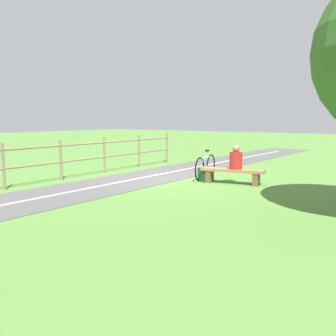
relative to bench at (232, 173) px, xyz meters
name	(u,v)px	position (x,y,z in m)	size (l,w,h in m)	color
ground_plane	(169,179)	(2.00, 0.47, -0.31)	(80.00, 80.00, 0.00)	#548438
paved_path	(44,197)	(2.94, 4.47, -0.30)	(2.41, 36.00, 0.02)	#565454
path_centre_line	(44,197)	(2.94, 4.47, -0.29)	(0.10, 32.00, 0.00)	silver
bench	(232,173)	(0.00, 0.00, 0.00)	(1.93, 0.76, 0.44)	#937047
person_seated	(236,159)	(-0.10, -0.02, 0.43)	(0.44, 0.44, 0.72)	#B2231E
bicycle	(205,167)	(1.10, -0.31, 0.08)	(0.32, 1.77, 0.93)	black
backpack	(204,175)	(0.88, 0.15, -0.10)	(0.37, 0.36, 0.44)	#1E4C2D
fence_roadside	(34,159)	(4.67, 3.51, 0.44)	(0.10, 13.51, 1.28)	#847051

